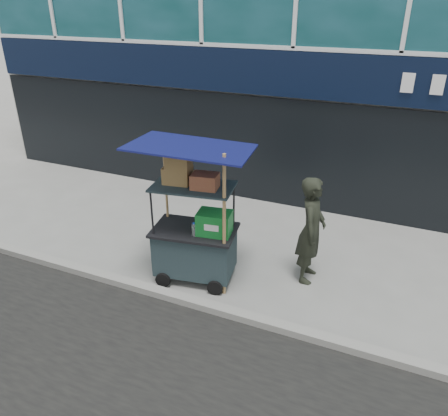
% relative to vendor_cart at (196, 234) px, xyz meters
% --- Properties ---
extents(ground, '(80.00, 80.00, 0.00)m').
position_rel_vendor_cart_xyz_m(ground, '(0.51, -0.49, -0.85)').
color(ground, slate).
rests_on(ground, ground).
extents(curb, '(80.00, 0.18, 0.12)m').
position_rel_vendor_cart_xyz_m(curb, '(0.51, -0.69, -0.79)').
color(curb, gray).
rests_on(curb, ground).
extents(vendor_cart, '(1.97, 1.53, 2.41)m').
position_rel_vendor_cart_xyz_m(vendor_cart, '(0.00, 0.00, 0.00)').
color(vendor_cart, black).
rests_on(vendor_cart, ground).
extents(vendor_man, '(0.48, 0.69, 1.83)m').
position_rel_vendor_cart_xyz_m(vendor_man, '(1.71, 0.76, 0.07)').
color(vendor_man, black).
rests_on(vendor_man, ground).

